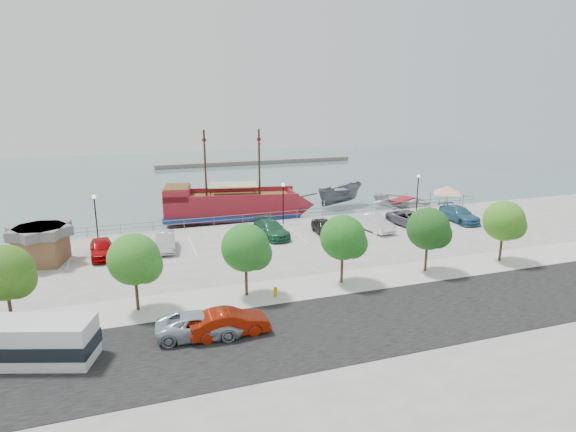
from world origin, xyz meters
name	(u,v)px	position (x,y,z in m)	size (l,w,h in m)	color
ground	(305,252)	(0.00, 0.00, -1.00)	(160.00, 160.00, 0.00)	#466363
land_slab	(448,369)	(0.00, -21.00, -0.60)	(100.00, 58.00, 1.20)	gray
street	(398,316)	(0.00, -16.00, 0.01)	(100.00, 8.00, 0.04)	black
sidewalk	(354,281)	(0.00, -10.00, 0.01)	(100.00, 4.00, 0.05)	beige
seawall_railing	(279,216)	(0.00, 7.80, 0.53)	(50.00, 0.06, 1.00)	slate
far_shore	(256,162)	(10.00, 55.00, -0.60)	(40.00, 3.00, 0.80)	slate
pirate_ship	(243,206)	(-2.95, 12.17, 0.81)	(17.40, 7.59, 10.80)	maroon
patrol_boat	(340,196)	(10.53, 15.42, 0.31)	(2.55, 6.77, 2.62)	#5A5E66
speedboat	(403,202)	(17.69, 12.09, -0.21)	(5.43, 7.60, 1.57)	silver
dock_west	(140,237)	(-14.29, 9.20, -0.82)	(6.30, 1.80, 0.36)	slate
dock_mid	(336,219)	(7.26, 9.20, -0.82)	(6.20, 1.77, 0.35)	gray
dock_east	(394,214)	(14.78, 9.20, -0.79)	(7.22, 2.06, 0.41)	#6E685C
shed	(41,244)	(-21.88, 1.37, 1.62)	(4.48, 4.48, 3.05)	brown
canopy_tent	(448,186)	(19.23, 5.49, 2.97)	(4.79, 4.79, 3.41)	slate
street_van	(201,325)	(-11.71, -14.58, 0.69)	(2.31, 5.00, 1.39)	#99A5B1
street_sedan	(229,323)	(-10.21, -14.93, 0.75)	(1.58, 4.52, 1.49)	maroon
shuttle_bus	(30,343)	(-20.31, -14.50, 1.10)	(6.80, 4.15, 2.26)	silver
fire_hydrant	(275,291)	(-6.22, -10.80, 0.38)	(0.24, 0.24, 0.70)	#C08C00
lamp_post_left	(95,209)	(-18.00, 6.50, 2.94)	(0.36, 0.36, 4.28)	black
lamp_post_mid	(283,196)	(0.00, 6.50, 2.94)	(0.36, 0.36, 4.28)	black
lamp_post_right	(418,186)	(16.00, 6.50, 2.94)	(0.36, 0.36, 4.28)	black
tree_a	(7,274)	(-21.85, -10.07, 3.30)	(3.30, 3.20, 5.00)	#473321
tree_b	(137,261)	(-14.85, -10.07, 3.30)	(3.30, 3.20, 5.00)	#473321
tree_c	(248,249)	(-7.85, -10.07, 3.30)	(3.30, 3.20, 5.00)	#473321
tree_d	(345,239)	(-0.85, -10.07, 3.30)	(3.30, 3.20, 5.00)	#473321
tree_e	(430,230)	(6.15, -10.07, 3.30)	(3.30, 3.20, 5.00)	#473321
tree_f	(506,222)	(13.15, -10.07, 3.30)	(3.30, 3.20, 5.00)	#473321
parked_car_a	(102,248)	(-17.48, 1.38, 0.76)	(1.80, 4.47, 1.52)	#A70306
parked_car_b	(165,241)	(-12.31, 1.66, 0.75)	(1.59, 4.56, 1.50)	#B2B3B5
parked_car_d	(271,229)	(-2.53, 2.45, 0.76)	(2.13, 5.25, 1.52)	#205C39
parked_car_e	(324,227)	(2.55, 1.65, 0.72)	(1.69, 4.20, 1.43)	black
parked_car_f	(373,222)	(7.58, 1.30, 0.82)	(1.74, 4.99, 1.64)	white
parked_car_g	(410,219)	(11.97, 1.52, 0.74)	(2.45, 5.31, 1.48)	#5D5C65
parked_car_h	(459,214)	(17.85, 1.39, 0.77)	(2.16, 5.31, 1.54)	#2A607D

